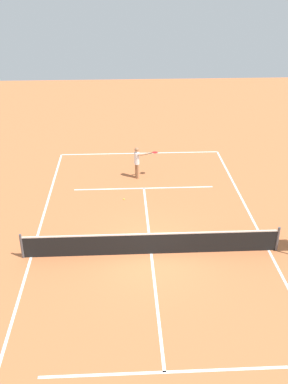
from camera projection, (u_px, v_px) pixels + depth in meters
ground_plane at (151, 254)px, 17.83m from camera, size 60.00×60.00×0.00m
court_lines at (151, 254)px, 17.82m from camera, size 9.63×21.24×0.01m
tennis_net at (151, 243)px, 17.60m from camera, size 10.23×0.10×1.07m
player_serving at (138, 160)px, 23.66m from camera, size 1.33×0.59×1.75m
tennis_ball at (124, 199)px, 21.86m from camera, size 0.07×0.07×0.07m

